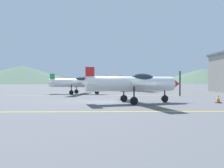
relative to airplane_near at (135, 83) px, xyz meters
The scene contains 11 objects.
ground_plane 2.83m from the airplane_near, 168.68° to the left, with size 400.00×400.00×0.00m, color #54565B.
apron_line_near 5.18m from the airplane_near, 118.77° to the right, with size 80.00×0.16×0.01m, color yellow.
apron_line_far 8.62m from the airplane_near, 106.37° to the left, with size 80.00×0.16×0.01m, color yellow.
airplane_near is the anchor object (origin of this frame).
airplane_mid 12.40m from the airplane_near, 116.71° to the left, with size 7.35×8.43×2.52m.
airplane_far 19.18m from the airplane_near, 80.34° to the left, with size 7.37×8.38×2.52m.
airplane_back 28.43m from the airplane_near, 95.71° to the left, with size 7.37×8.38×2.52m.
car_sedan 26.20m from the airplane_near, 71.60° to the left, with size 4.42×4.19×1.62m.
traffic_cone_front 6.14m from the airplane_near, ahead, with size 0.36×0.36×0.59m.
hill_left 157.75m from the airplane_near, 114.13° to the left, with size 87.03×87.03×13.42m, color #4C6651.
hill_centerleft 166.55m from the airplane_near, 64.05° to the left, with size 82.36×82.36×11.54m, color #4C6651.
Camera 1 is at (0.43, -15.71, 1.54)m, focal length 34.45 mm.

